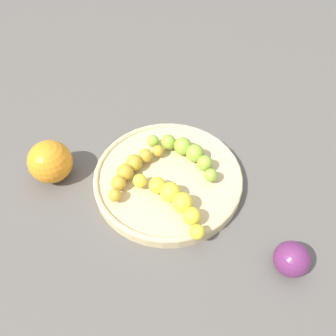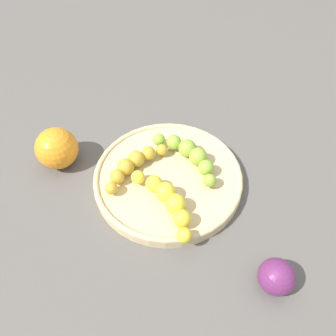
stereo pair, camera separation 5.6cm
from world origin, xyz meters
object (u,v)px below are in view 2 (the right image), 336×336
fruit_bowl (168,177)px  banana_yellow (167,200)px  orange_fruit (57,148)px  banana_green (190,154)px  plum_purple (277,277)px  banana_spotted (133,164)px

fruit_bowl → banana_yellow: (-0.05, -0.04, 0.02)m
orange_fruit → banana_green: bearing=-57.3°
banana_yellow → orange_fruit: 0.23m
banana_green → banana_yellow: same height
fruit_bowl → orange_fruit: orange_fruit is taller
banana_yellow → orange_fruit: bearing=116.6°
plum_purple → orange_fruit: (-0.02, 0.42, 0.01)m
fruit_bowl → banana_yellow: size_ratio=1.78×
fruit_bowl → banana_green: size_ratio=1.77×
fruit_bowl → banana_spotted: banana_spotted is taller
banana_yellow → plum_purple: same height
banana_spotted → plum_purple: size_ratio=2.66×
banana_green → plum_purple: 0.25m
fruit_bowl → orange_fruit: 0.21m
banana_green → orange_fruit: bearing=135.0°
banana_yellow → plum_purple: (-0.01, -0.19, -0.01)m
fruit_bowl → banana_green: 0.06m
banana_green → orange_fruit: (-0.13, 0.20, 0.00)m
fruit_bowl → plum_purple: bearing=-105.4°
plum_purple → orange_fruit: 0.42m
banana_yellow → orange_fruit: size_ratio=1.93×
banana_spotted → banana_yellow: bearing=172.1°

